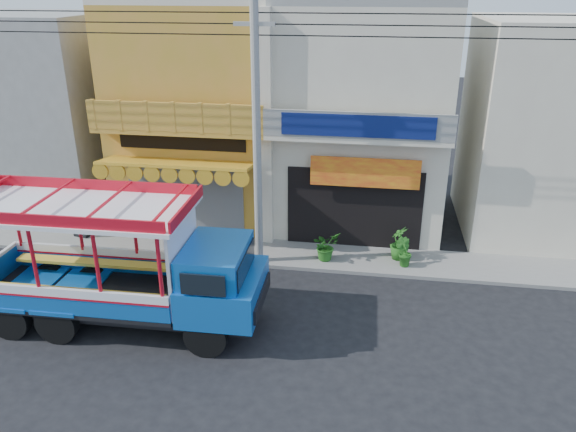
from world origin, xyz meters
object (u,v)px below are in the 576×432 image
object	(u,v)px
utility_pole	(261,114)
green_sign	(81,225)
potted_plant_c	(399,243)
potted_plant_b	(404,252)
potted_plant_a	(326,246)
songthaew_truck	(137,267)

from	to	relation	value
utility_pole	green_sign	bearing A→B (deg)	172.74
green_sign	potted_plant_c	xyz separation A→B (m)	(11.36, -0.01, 0.15)
potted_plant_b	potted_plant_c	world-z (taller)	potted_plant_c
utility_pole	potted_plant_a	distance (m)	4.88
songthaew_truck	potted_plant_b	distance (m)	8.48
green_sign	potted_plant_b	bearing A→B (deg)	-2.51
utility_pole	songthaew_truck	world-z (taller)	utility_pole
utility_pole	green_sign	xyz separation A→B (m)	(-6.93, 0.88, -4.50)
green_sign	utility_pole	bearing A→B (deg)	-7.26
potted_plant_b	green_sign	bearing A→B (deg)	25.07
songthaew_truck	potted_plant_a	xyz separation A→B (m)	(4.58, 4.49, -1.18)
songthaew_truck	potted_plant_c	bearing A→B (deg)	35.12
potted_plant_b	potted_plant_c	xyz separation A→B (m)	(-0.13, 0.49, 0.09)
utility_pole	songthaew_truck	distance (m)	5.80
potted_plant_a	potted_plant_c	world-z (taller)	potted_plant_c
green_sign	potted_plant_b	distance (m)	11.50
potted_plant_b	utility_pole	bearing A→B (deg)	32.34
potted_plant_b	potted_plant_c	distance (m)	0.51
potted_plant_b	songthaew_truck	bearing A→B (deg)	59.46
utility_pole	potted_plant_b	world-z (taller)	utility_pole
potted_plant_a	potted_plant_c	xyz separation A→B (m)	(2.42, 0.43, 0.08)
utility_pole	potted_plant_c	distance (m)	6.27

